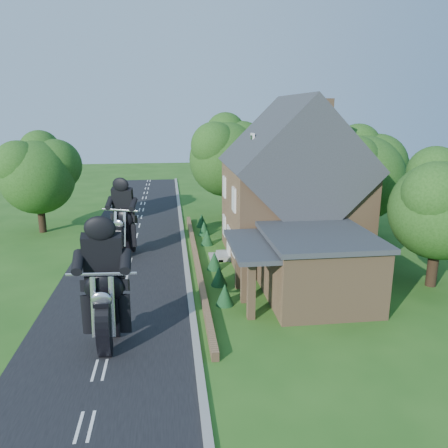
{
  "coord_description": "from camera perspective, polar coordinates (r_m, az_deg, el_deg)",
  "views": [
    {
      "loc": [
        2.77,
        -20.67,
        9.29
      ],
      "look_at": [
        5.89,
        4.02,
        2.8
      ],
      "focal_mm": 35.0,
      "sensor_mm": 36.0,
      "label": 1
    }
  ],
  "objects": [
    {
      "name": "annex",
      "position": [
        22.4,
        11.77,
        -5.33
      ],
      "size": [
        7.05,
        5.94,
        3.44
      ],
      "color": "#916C4A",
      "rests_on": "ground"
    },
    {
      "name": "shrub_a",
      "position": [
        21.67,
        0.11,
        -9.17
      ],
      "size": [
        0.9,
        0.9,
        1.1
      ],
      "primitive_type": "cone",
      "color": "#113719",
      "rests_on": "ground"
    },
    {
      "name": "shrub_c",
      "position": [
        26.29,
        -1.28,
        -4.8
      ],
      "size": [
        0.9,
        0.9,
        1.1
      ],
      "primitive_type": "cone",
      "color": "#113719",
      "rests_on": "ground"
    },
    {
      "name": "shrub_e",
      "position": [
        33.43,
        -2.61,
        -0.56
      ],
      "size": [
        0.9,
        0.9,
        1.1
      ],
      "primitive_type": "cone",
      "color": "#113719",
      "rests_on": "ground"
    },
    {
      "name": "kerb",
      "position": [
        22.65,
        -4.42,
        -9.48
      ],
      "size": [
        0.3,
        80.0,
        0.12
      ],
      "primitive_type": "cube",
      "color": "gray",
      "rests_on": "ground"
    },
    {
      "name": "tree_house_right",
      "position": [
        32.67,
        18.14,
        6.68
      ],
      "size": [
        6.51,
        6.0,
        8.4
      ],
      "color": "black",
      "rests_on": "ground"
    },
    {
      "name": "motorcycle_follow",
      "position": [
        29.46,
        -12.75,
        -2.55
      ],
      "size": [
        1.02,
        1.71,
        1.56
      ],
      "primitive_type": null,
      "rotation": [
        0.0,
        0.0,
        2.75
      ],
      "color": "black",
      "rests_on": "ground"
    },
    {
      "name": "garden_wall",
      "position": [
        27.27,
        -3.59,
        -4.88
      ],
      "size": [
        0.3,
        22.0,
        0.4
      ],
      "primitive_type": "cube",
      "color": "#916C4A",
      "rests_on": "ground"
    },
    {
      "name": "tree_behind_house",
      "position": [
        38.66,
        10.14,
        9.85
      ],
      "size": [
        7.81,
        7.2,
        10.08
      ],
      "color": "black",
      "rests_on": "ground"
    },
    {
      "name": "tree_annex_side",
      "position": [
        25.66,
        27.01,
        2.69
      ],
      "size": [
        5.64,
        5.2,
        7.48
      ],
      "color": "black",
      "rests_on": "ground"
    },
    {
      "name": "shrub_b",
      "position": [
        23.96,
        -0.65,
        -6.78
      ],
      "size": [
        0.9,
        0.9,
        1.1
      ],
      "primitive_type": "cone",
      "color": "#113719",
      "rests_on": "ground"
    },
    {
      "name": "tree_far_road",
      "position": [
        36.36,
        -22.65,
        6.47
      ],
      "size": [
        6.08,
        5.6,
        7.84
      ],
      "color": "black",
      "rests_on": "ground"
    },
    {
      "name": "house",
      "position": [
        28.2,
        8.83,
        4.34
      ],
      "size": [
        9.54,
        8.64,
        10.24
      ],
      "color": "#916C4A",
      "rests_on": "ground"
    },
    {
      "name": "shrub_d",
      "position": [
        31.03,
        -2.24,
        -1.75
      ],
      "size": [
        0.9,
        0.9,
        1.1
      ],
      "primitive_type": "cone",
      "color": "#113719",
      "rests_on": "ground"
    },
    {
      "name": "tree_behind_left",
      "position": [
        38.34,
        0.92,
        9.29
      ],
      "size": [
        6.94,
        6.4,
        9.16
      ],
      "color": "black",
      "rests_on": "ground"
    },
    {
      "name": "motorcycle_lead",
      "position": [
        18.54,
        -14.87,
        -13.07
      ],
      "size": [
        0.55,
        1.8,
        1.65
      ],
      "primitive_type": null,
      "rotation": [
        0.0,
        0.0,
        3.08
      ],
      "color": "black",
      "rests_on": "ground"
    },
    {
      "name": "shrub_f",
      "position": [
        35.84,
        -2.94,
        0.48
      ],
      "size": [
        0.9,
        0.9,
        1.1
      ],
      "primitive_type": "cone",
      "color": "#113719",
      "rests_on": "ground"
    },
    {
      "name": "road",
      "position": [
        22.82,
        -13.74,
        -9.82
      ],
      "size": [
        7.0,
        80.0,
        0.02
      ],
      "primitive_type": "cube",
      "color": "black",
      "rests_on": "ground"
    },
    {
      "name": "ground",
      "position": [
        22.83,
        -13.74,
        -9.84
      ],
      "size": [
        120.0,
        120.0,
        0.0
      ],
      "primitive_type": "plane",
      "color": "#265517",
      "rests_on": "ground"
    }
  ]
}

